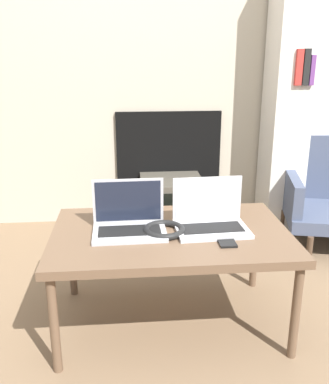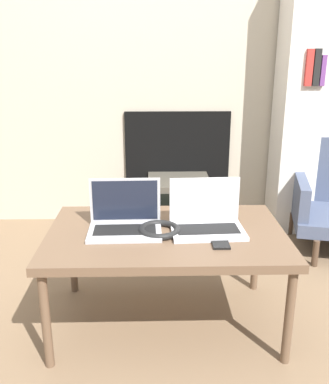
% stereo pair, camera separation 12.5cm
% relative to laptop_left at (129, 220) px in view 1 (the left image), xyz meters
% --- Properties ---
extents(ground_plane, '(14.00, 14.00, 0.00)m').
position_rel_laptop_left_xyz_m(ground_plane, '(0.18, -0.38, -0.50)').
color(ground_plane, '#7A6047').
extents(wall_back, '(7.00, 0.08, 2.60)m').
position_rel_laptop_left_xyz_m(wall_back, '(0.18, 1.30, 0.79)').
color(wall_back, '#B7AD99').
rests_on(wall_back, ground_plane).
extents(table, '(1.01, 0.64, 0.45)m').
position_rel_laptop_left_xyz_m(table, '(0.18, -0.02, -0.08)').
color(table, brown).
rests_on(table, ground_plane).
extents(laptop_left, '(0.31, 0.22, 0.21)m').
position_rel_laptop_left_xyz_m(laptop_left, '(0.00, 0.00, 0.00)').
color(laptop_left, '#B2B2B7').
rests_on(laptop_left, table).
extents(laptop_right, '(0.32, 0.22, 0.21)m').
position_rel_laptop_left_xyz_m(laptop_right, '(0.35, -0.00, 0.00)').
color(laptop_right, silver).
rests_on(laptop_right, table).
extents(headphones, '(0.18, 0.18, 0.03)m').
position_rel_laptop_left_xyz_m(headphones, '(0.15, -0.04, -0.03)').
color(headphones, black).
rests_on(headphones, table).
extents(phone, '(0.07, 0.15, 0.01)m').
position_rel_laptop_left_xyz_m(phone, '(0.39, -0.13, -0.04)').
color(phone, black).
rests_on(phone, table).
extents(tv, '(0.41, 0.39, 0.36)m').
position_rel_laptop_left_xyz_m(tv, '(0.29, 1.05, -0.31)').
color(tv, '#4C473D').
rests_on(tv, ground_plane).
extents(bookshelf, '(0.79, 0.32, 1.78)m').
position_rel_laptop_left_xyz_m(bookshelf, '(1.33, 1.10, 0.40)').
color(bookshelf, silver).
rests_on(bookshelf, ground_plane).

